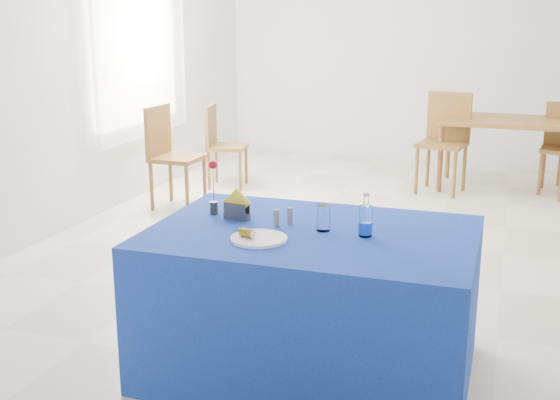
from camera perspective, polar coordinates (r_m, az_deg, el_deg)
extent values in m
plane|color=beige|center=(5.83, 6.71, -3.28)|extent=(7.00, 7.00, 0.00)
plane|color=silver|center=(9.01, 11.67, 11.95)|extent=(5.00, 0.00, 5.00)
plane|color=silver|center=(2.25, -10.85, 4.48)|extent=(5.00, 0.00, 5.00)
plane|color=silver|center=(6.52, -15.32, 10.79)|extent=(0.00, 7.00, 7.00)
cube|color=white|center=(7.18, -11.62, 12.52)|extent=(0.04, 1.50, 1.60)
cube|color=white|center=(7.15, -11.12, 12.53)|extent=(0.04, 1.75, 1.85)
cylinder|color=white|center=(3.33, -1.72, -3.15)|extent=(0.27, 0.27, 0.01)
cylinder|color=white|center=(3.47, 3.55, -1.47)|extent=(0.07, 0.07, 0.13)
cylinder|color=slate|center=(3.55, -0.27, -1.45)|extent=(0.03, 0.03, 0.08)
cylinder|color=slate|center=(3.58, 0.82, -1.29)|extent=(0.03, 0.03, 0.08)
cube|color=navy|center=(3.61, 2.54, -8.27)|extent=(1.60, 1.10, 0.76)
cylinder|color=white|center=(3.40, 6.97, -1.71)|extent=(0.07, 0.07, 0.15)
cylinder|color=blue|center=(3.41, 6.95, -2.27)|extent=(0.07, 0.07, 0.06)
cylinder|color=white|center=(3.37, 7.02, -0.08)|extent=(0.03, 0.03, 0.05)
cylinder|color=white|center=(3.37, 7.04, 0.46)|extent=(0.03, 0.03, 0.01)
cube|color=#3C3C41|center=(3.68, -3.52, -1.29)|extent=(0.14, 0.07, 0.03)
cube|color=#3A3A3F|center=(3.65, -3.72, -0.98)|extent=(0.13, 0.02, 0.09)
cube|color=#333337|center=(3.69, -3.33, -0.79)|extent=(0.13, 0.02, 0.09)
cube|color=yellow|center=(3.66, -3.54, -0.20)|extent=(0.15, 0.02, 0.15)
cylinder|color=#26262B|center=(3.77, -5.40, -0.65)|extent=(0.04, 0.04, 0.07)
cylinder|color=#19671A|center=(3.74, -5.44, 1.05)|extent=(0.01, 0.01, 0.22)
sphere|color=red|center=(3.71, -5.49, 2.88)|extent=(0.05, 0.05, 0.05)
cube|color=olive|center=(7.73, 17.81, 6.15)|extent=(1.34, 0.88, 0.05)
cylinder|color=brown|center=(7.49, 12.89, 3.31)|extent=(0.06, 0.06, 0.71)
cylinder|color=olive|center=(8.18, 13.51, 4.21)|extent=(0.06, 0.06, 0.71)
cylinder|color=brown|center=(7.36, 11.03, 2.34)|extent=(0.04, 0.04, 0.49)
cylinder|color=brown|center=(7.26, 13.99, 2.00)|extent=(0.04, 0.04, 0.49)
cylinder|color=brown|center=(7.73, 11.93, 2.88)|extent=(0.04, 0.04, 0.49)
cylinder|color=brown|center=(7.63, 14.75, 2.56)|extent=(0.04, 0.04, 0.49)
cube|color=brown|center=(7.44, 13.04, 4.43)|extent=(0.53, 0.53, 0.04)
cube|color=brown|center=(7.60, 13.59, 6.65)|extent=(0.46, 0.12, 0.50)
cylinder|color=brown|center=(7.65, 20.39, 1.97)|extent=(0.04, 0.04, 0.44)
cylinder|color=brown|center=(8.00, 20.63, 2.47)|extent=(0.04, 0.04, 0.44)
cylinder|color=brown|center=(6.54, -7.57, 0.83)|extent=(0.04, 0.04, 0.47)
cylinder|color=brown|center=(6.87, -6.14, 1.54)|extent=(0.04, 0.04, 0.47)
cylinder|color=brown|center=(6.72, -10.41, 1.08)|extent=(0.04, 0.04, 0.47)
cylinder|color=brown|center=(7.03, -8.88, 1.76)|extent=(0.04, 0.04, 0.47)
cube|color=brown|center=(6.73, -8.33, 3.38)|extent=(0.45, 0.45, 0.04)
cube|color=brown|center=(6.78, -9.89, 5.58)|extent=(0.05, 0.44, 0.48)
cylinder|color=brown|center=(7.38, -3.26, 2.34)|extent=(0.03, 0.03, 0.42)
cylinder|color=brown|center=(7.71, -2.77, 2.88)|extent=(0.03, 0.03, 0.42)
cylinder|color=brown|center=(7.46, -5.79, 2.42)|extent=(0.03, 0.03, 0.42)
cylinder|color=brown|center=(7.78, -5.20, 2.94)|extent=(0.03, 0.03, 0.42)
cube|color=brown|center=(7.54, -4.29, 4.32)|extent=(0.45, 0.45, 0.04)
cube|color=brown|center=(7.54, -5.64, 6.05)|extent=(0.11, 0.39, 0.43)
cylinder|color=gold|center=(3.33, -2.71, -2.68)|extent=(0.08, 0.07, 0.04)
cylinder|color=beige|center=(3.30, -2.24, -2.81)|extent=(0.02, 0.03, 0.03)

